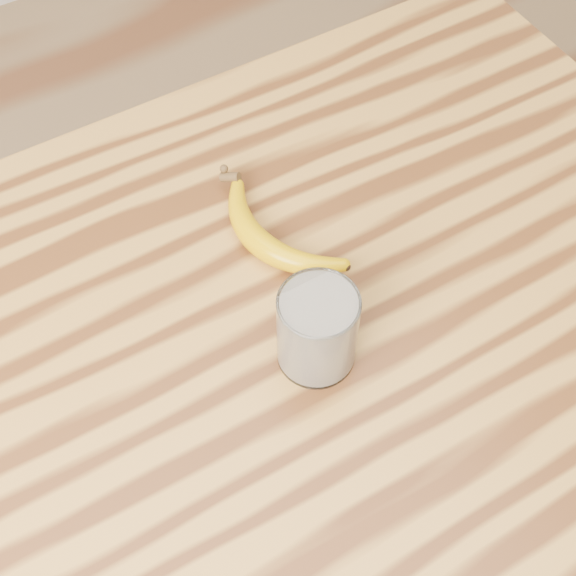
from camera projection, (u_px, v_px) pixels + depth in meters
table at (274, 373)px, 1.03m from camera, size 1.20×0.80×0.90m
smoothie_glass at (317, 329)px, 0.85m from camera, size 0.09×0.09×0.11m
banana at (262, 246)px, 0.96m from camera, size 0.17×0.28×0.03m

